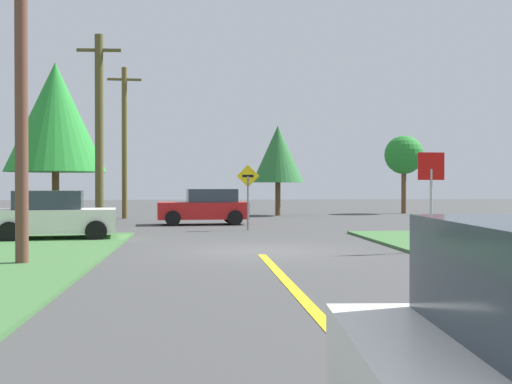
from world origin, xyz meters
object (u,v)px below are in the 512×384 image
(utility_pole_near, at_px, (21,60))
(car_approaching_junction, at_px, (205,207))
(utility_pole_mid, at_px, (99,130))
(utility_pole_far, at_px, (124,141))
(oak_tree_right, at_px, (404,155))
(parked_car_near_building, at_px, (54,216))
(pine_tree_center, at_px, (55,117))
(oak_tree_left, at_px, (278,154))
(stop_sign, at_px, (431,182))
(direction_sign, at_px, (248,189))

(utility_pole_near, bearing_deg, car_approaching_junction, 73.67)
(car_approaching_junction, xyz_separation_m, utility_pole_mid, (-4.35, -2.48, 3.27))
(utility_pole_far, bearing_deg, oak_tree_right, 15.19)
(parked_car_near_building, bearing_deg, car_approaching_junction, 50.13)
(pine_tree_center, relative_size, oak_tree_right, 1.54)
(utility_pole_near, bearing_deg, utility_pole_mid, 90.54)
(car_approaching_junction, relative_size, utility_pole_near, 0.47)
(oak_tree_left, bearing_deg, stop_sign, -85.79)
(parked_car_near_building, bearing_deg, oak_tree_left, 52.32)
(utility_pole_near, distance_m, direction_sign, 12.57)
(utility_pole_far, bearing_deg, parked_car_near_building, -93.32)
(stop_sign, xyz_separation_m, pine_tree_center, (-12.91, 14.12, 3.11))
(stop_sign, relative_size, car_approaching_junction, 0.64)
(utility_pole_far, bearing_deg, direction_sign, -57.59)
(utility_pole_mid, xyz_separation_m, direction_sign, (6.02, -1.29, -2.44))
(utility_pole_near, bearing_deg, utility_pole_far, 89.97)
(parked_car_near_building, bearing_deg, stop_sign, -30.27)
(direction_sign, bearing_deg, utility_pole_near, -118.90)
(direction_sign, distance_m, oak_tree_right, 17.81)
(oak_tree_left, height_order, oak_tree_right, oak_tree_left)
(car_approaching_junction, relative_size, pine_tree_center, 0.55)
(car_approaching_junction, relative_size, utility_pole_far, 0.52)
(utility_pole_mid, bearing_deg, stop_sign, -44.15)
(oak_tree_right, bearing_deg, utility_pole_mid, -143.54)
(utility_pole_mid, relative_size, pine_tree_center, 1.05)
(utility_pole_near, bearing_deg, direction_sign, 61.10)
(utility_pole_far, height_order, oak_tree_left, utility_pole_far)
(stop_sign, relative_size, direction_sign, 1.03)
(car_approaching_junction, height_order, utility_pole_far, utility_pole_far)
(direction_sign, bearing_deg, car_approaching_junction, 113.81)
(direction_sign, distance_m, oak_tree_left, 12.39)
(utility_pole_near, bearing_deg, stop_sign, 11.30)
(oak_tree_left, bearing_deg, direction_sign, -102.87)
(utility_pole_near, relative_size, oak_tree_right, 1.81)
(oak_tree_right, bearing_deg, utility_pole_near, -124.54)
(oak_tree_left, bearing_deg, parked_car_near_building, -120.50)
(stop_sign, xyz_separation_m, utility_pole_near, (-10.14, -2.03, 2.70))
(utility_pole_near, relative_size, utility_pole_far, 1.10)
(pine_tree_center, bearing_deg, parked_car_near_building, -78.05)
(car_approaching_junction, height_order, utility_pole_near, utility_pole_near)
(stop_sign, relative_size, utility_pole_far, 0.33)
(parked_car_near_building, relative_size, direction_sign, 1.54)
(car_approaching_junction, bearing_deg, pine_tree_center, -18.02)
(car_approaching_junction, xyz_separation_m, oak_tree_right, (12.66, 10.09, 2.86))
(utility_pole_far, bearing_deg, utility_pole_mid, -90.89)
(direction_sign, bearing_deg, stop_sign, -63.92)
(pine_tree_center, bearing_deg, direction_sign, -32.19)
(utility_pole_near, relative_size, pine_tree_center, 1.17)
(pine_tree_center, bearing_deg, car_approaching_junction, -13.50)
(utility_pole_near, relative_size, direction_sign, 3.41)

